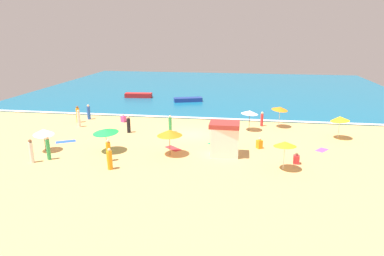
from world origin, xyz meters
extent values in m
plane|color=#E5B26B|center=(0.00, 0.00, 0.00)|extent=(60.00, 60.00, 0.00)
cube|color=#146B93|center=(0.00, 28.00, 0.05)|extent=(60.00, 44.00, 0.10)
cube|color=white|center=(0.00, 6.30, 0.10)|extent=(57.00, 0.70, 0.01)
cube|color=white|center=(3.44, -5.44, 1.23)|extent=(2.39, 2.05, 2.45)
cube|color=#A5332D|center=(3.44, -5.44, 2.63)|extent=(2.42, 2.01, 0.37)
cylinder|color=#4C3823|center=(5.56, 2.23, 1.03)|extent=(0.05, 0.05, 2.06)
cone|color=white|center=(5.56, 2.23, 1.94)|extent=(1.78, 1.76, 0.46)
cylinder|color=#4C3823|center=(-6.51, -6.06, 0.98)|extent=(0.05, 0.05, 1.96)
cone|color=green|center=(-6.51, -6.06, 1.83)|extent=(2.99, 3.00, 0.53)
cylinder|color=#4C3823|center=(-1.00, -6.03, 1.06)|extent=(0.05, 0.05, 2.12)
cone|color=orange|center=(-1.00, -6.03, 1.93)|extent=(2.38, 2.37, 0.53)
cylinder|color=#4C3823|center=(-11.75, -6.78, 0.97)|extent=(0.05, 0.05, 1.93)
cone|color=white|center=(-11.75, -6.78, 1.73)|extent=(2.45, 2.46, 0.68)
cylinder|color=silver|center=(8.01, -7.87, 1.08)|extent=(0.05, 0.05, 2.16)
cone|color=yellow|center=(8.01, -7.87, 2.03)|extent=(2.21, 2.22, 0.50)
cylinder|color=silver|center=(8.71, 3.96, 1.09)|extent=(0.05, 0.05, 2.18)
cone|color=orange|center=(8.71, 3.96, 2.06)|extent=(2.41, 2.41, 0.53)
cylinder|color=silver|center=(13.96, 0.75, 1.07)|extent=(0.05, 0.05, 2.13)
cone|color=yellow|center=(13.96, 0.75, 1.96)|extent=(1.90, 1.87, 0.64)
cube|color=red|center=(9.13, -6.48, 0.34)|extent=(0.47, 0.47, 0.69)
sphere|color=brown|center=(9.13, -6.48, 0.79)|extent=(0.22, 0.22, 0.22)
cylinder|color=orange|center=(-5.50, -8.13, 0.77)|extent=(0.38, 0.38, 1.54)
sphere|color=beige|center=(-5.50, -8.13, 1.66)|extent=(0.27, 0.27, 0.27)
cylinder|color=red|center=(6.93, 4.13, 0.67)|extent=(0.40, 0.40, 1.34)
sphere|color=beige|center=(6.93, 4.13, 1.46)|extent=(0.26, 0.26, 0.26)
cube|color=orange|center=(6.42, -3.26, 0.37)|extent=(0.60, 0.60, 0.75)
sphere|color=beige|center=(6.42, -3.26, 0.86)|extent=(0.25, 0.25, 0.25)
cylinder|color=blue|center=(-12.82, 4.10, 0.74)|extent=(0.48, 0.48, 1.49)
sphere|color=beige|center=(-12.82, 4.10, 1.61)|extent=(0.28, 0.28, 0.28)
cylinder|color=orange|center=(-13.41, 2.62, 0.81)|extent=(0.54, 0.54, 1.62)
sphere|color=brown|center=(-13.41, 2.62, 1.75)|extent=(0.28, 0.28, 0.28)
cylinder|color=black|center=(-6.48, -0.36, 0.72)|extent=(0.38, 0.38, 1.45)
sphere|color=#DBA884|center=(-6.48, -0.36, 1.57)|extent=(0.27, 0.27, 0.27)
cylinder|color=white|center=(-11.32, -9.34, 0.83)|extent=(0.43, 0.43, 1.65)
sphere|color=brown|center=(-11.32, -9.34, 1.78)|extent=(0.27, 0.27, 0.27)
cube|color=#D84CA5|center=(-8.44, 3.55, 0.34)|extent=(0.61, 0.61, 0.68)
sphere|color=beige|center=(-8.44, 3.55, 0.79)|extent=(0.23, 0.23, 0.23)
cylinder|color=white|center=(-12.44, 0.89, 0.81)|extent=(0.44, 0.44, 1.62)
sphere|color=beige|center=(-12.44, 0.89, 1.74)|extent=(0.27, 0.27, 0.27)
cylinder|color=orange|center=(-4.77, -9.71, 0.71)|extent=(0.55, 0.55, 1.42)
sphere|color=beige|center=(-4.77, -9.71, 1.53)|extent=(0.24, 0.24, 0.24)
cylinder|color=green|center=(-10.36, -8.56, 0.84)|extent=(0.42, 0.42, 1.68)
sphere|color=#DBA884|center=(-10.36, -8.56, 1.80)|extent=(0.26, 0.26, 0.26)
cylinder|color=green|center=(-2.36, 0.37, 0.76)|extent=(0.45, 0.45, 1.53)
sphere|color=beige|center=(-2.36, 0.37, 1.64)|extent=(0.25, 0.25, 0.25)
cube|color=red|center=(-1.07, -4.45, 0.01)|extent=(1.73, 1.65, 0.01)
cube|color=blue|center=(-11.36, -4.10, 0.01)|extent=(1.90, 1.48, 0.01)
cube|color=#D84CA5|center=(11.78, -2.91, 0.01)|extent=(1.31, 1.41, 0.01)
cube|color=green|center=(2.40, -2.70, 0.01)|extent=(1.40, 1.25, 0.01)
cube|color=navy|center=(-3.01, 15.51, 0.38)|extent=(4.21, 2.47, 0.55)
cube|color=red|center=(-10.96, 17.37, 0.43)|extent=(4.14, 1.57, 0.67)
camera|label=1|loc=(4.88, -32.34, 10.05)|focal=32.10mm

